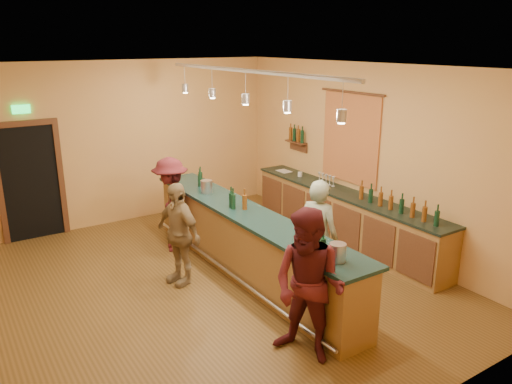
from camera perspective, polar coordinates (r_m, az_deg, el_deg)
floor at (r=7.67m, az=-5.99°, el=-10.68°), size 7.00×7.00×0.00m
ceiling at (r=6.82m, az=-6.83°, el=13.92°), size 6.50×7.00×0.02m
wall_back at (r=10.25m, az=-15.34°, el=5.38°), size 6.50×0.02×3.20m
wall_front at (r=4.44m, az=14.91°, el=-9.64°), size 6.50×0.02×3.20m
wall_right at (r=8.97m, az=12.49°, el=3.99°), size 0.02×7.00×3.20m
doorway at (r=9.96m, az=-24.38°, el=1.33°), size 1.15×0.09×2.48m
tapestry at (r=9.18m, az=10.73°, el=5.99°), size 0.03×1.40×1.60m
bottle_shelf at (r=10.29m, az=4.66°, el=6.34°), size 0.17×0.55×0.54m
back_counter at (r=9.21m, az=10.04°, el=-2.75°), size 0.60×4.55×1.27m
tasting_bar at (r=7.76m, az=-1.09°, el=-5.34°), size 0.74×5.10×1.38m
pendant_track at (r=7.20m, az=-1.20°, el=12.45°), size 0.11×4.60×0.50m
bartender at (r=7.27m, az=7.12°, el=-5.00°), size 0.60×0.72×1.69m
customer_a at (r=5.72m, az=6.08°, el=-10.67°), size 0.98×1.08×1.81m
customer_b at (r=7.54m, az=-8.89°, el=-4.72°), size 0.60×0.99×1.58m
customer_c at (r=8.76m, az=-9.66°, el=-1.40°), size 0.93×1.21×1.65m
bar_stool at (r=9.62m, az=-3.61°, el=-1.06°), size 0.35×0.35×0.72m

